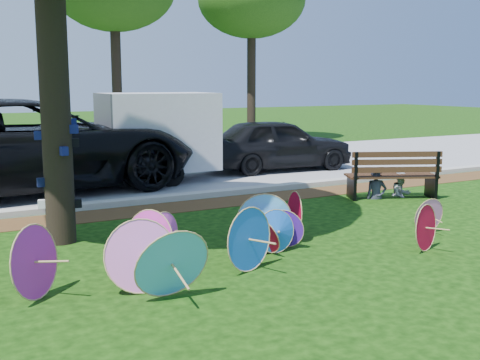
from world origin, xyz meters
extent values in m
plane|color=black|center=(0.00, 0.00, 0.00)|extent=(90.00, 90.00, 0.00)
cube|color=#472D16|center=(0.00, 4.50, 0.01)|extent=(90.00, 1.00, 0.01)
cube|color=#B7B5AD|center=(0.00, 5.20, 0.06)|extent=(90.00, 0.30, 0.12)
cube|color=gray|center=(0.00, 9.35, 0.01)|extent=(90.00, 8.00, 0.01)
cylinder|color=black|center=(-2.13, 2.93, 2.53)|extent=(0.44, 0.44, 5.07)
cone|color=#BF0529|center=(1.20, 1.39, 0.38)|extent=(0.36, 0.78, 0.77)
cone|color=#4F1ABC|center=(0.75, 1.04, 0.30)|extent=(0.51, 0.57, 0.60)
cone|color=blue|center=(-1.15, 0.92, 0.26)|extent=(0.45, 0.51, 0.52)
cone|color=#50B5F7|center=(-1.58, -0.16, 0.45)|extent=(0.93, 0.49, 0.89)
cone|color=#BF0529|center=(0.24, 0.88, 0.36)|extent=(0.62, 0.82, 0.69)
cone|color=blue|center=(-0.32, 0.34, 0.43)|extent=(0.86, 0.44, 0.86)
cone|color=#BF0529|center=(2.42, -0.06, 0.35)|extent=(0.70, 0.38, 0.70)
cone|color=#50B5F7|center=(0.45, 1.14, 0.42)|extent=(0.85, 0.58, 0.84)
cone|color=#F94DC5|center=(-1.03, 1.35, 0.33)|extent=(0.63, 0.41, 0.66)
cone|color=#C3299D|center=(-1.45, 0.99, 0.40)|extent=(0.61, 0.82, 0.81)
cone|color=pink|center=(-1.78, 0.30, 0.44)|extent=(0.91, 0.42, 0.89)
cone|color=blue|center=(0.45, 0.81, 0.32)|extent=(0.64, 0.16, 0.65)
cone|color=#C3299D|center=(-2.96, 0.61, 0.44)|extent=(0.77, 0.77, 0.88)
cone|color=pink|center=(3.23, 0.64, 0.30)|extent=(0.61, 0.20, 0.60)
imported|color=black|center=(-1.74, 7.64, 1.04)|extent=(7.82, 4.28, 2.08)
imported|color=black|center=(4.86, 7.87, 0.73)|extent=(4.38, 2.01, 1.46)
cube|color=silver|center=(1.29, 7.64, 1.24)|extent=(2.75, 1.81, 2.48)
imported|color=#333645|center=(4.49, 3.30, 0.62)|extent=(0.53, 0.43, 1.25)
imported|color=#B0B0B9|center=(5.19, 3.30, 0.52)|extent=(0.51, 0.40, 1.04)
cylinder|color=black|center=(2.57, 15.08, 2.50)|extent=(0.36, 0.36, 5.00)
cylinder|color=black|center=(8.48, 15.65, 2.50)|extent=(0.36, 0.36, 5.00)
camera|label=1|loc=(-4.02, -6.29, 2.44)|focal=45.00mm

